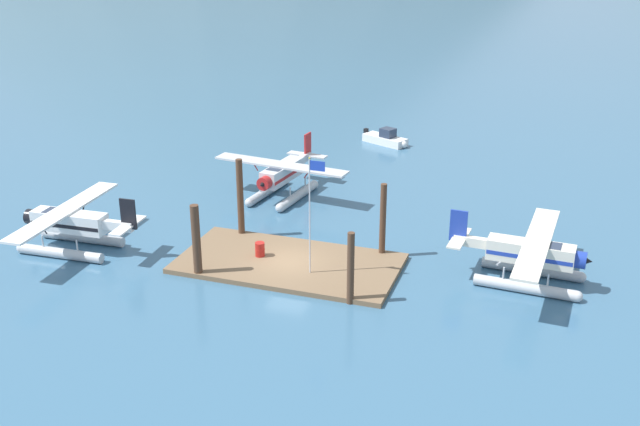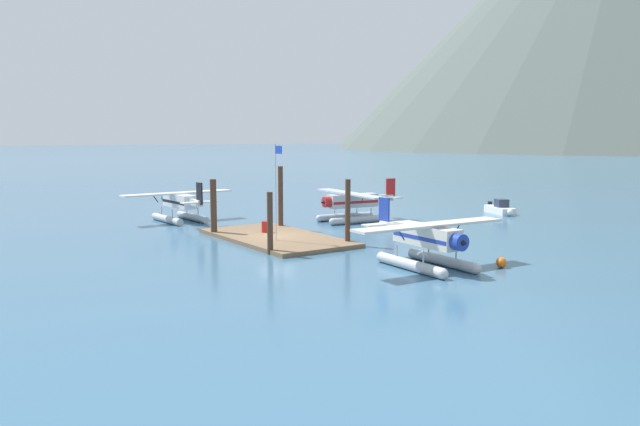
% 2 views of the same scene
% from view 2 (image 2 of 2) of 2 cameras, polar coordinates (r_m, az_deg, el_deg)
% --- Properties ---
extents(ground_plane, '(1200.00, 1200.00, 0.00)m').
position_cam_2_polar(ground_plane, '(46.33, -4.12, -2.49)').
color(ground_plane, '#38607F').
extents(dock_platform, '(13.15, 6.78, 0.30)m').
position_cam_2_polar(dock_platform, '(46.31, -4.12, -2.31)').
color(dock_platform, brown).
rests_on(dock_platform, ground).
extents(piling_near_left, '(0.50, 0.50, 4.45)m').
position_cam_2_polar(piling_near_left, '(48.51, -9.92, 0.51)').
color(piling_near_left, '#4C3323').
rests_on(piling_near_left, ground).
extents(piling_near_right, '(0.39, 0.39, 4.15)m').
position_cam_2_polar(piling_near_right, '(40.26, -4.70, -0.97)').
color(piling_near_right, '#4C3323').
rests_on(piling_near_right, ground).
extents(piling_far_left, '(0.42, 0.42, 5.30)m').
position_cam_2_polar(piling_far_left, '(51.32, -3.71, 1.43)').
color(piling_far_left, '#4C3323').
rests_on(piling_far_left, ground).
extents(piling_far_right, '(0.38, 0.38, 4.74)m').
position_cam_2_polar(piling_far_right, '(43.57, 2.61, 0.06)').
color(piling_far_right, '#4C3323').
rests_on(piling_far_right, ground).
extents(flagpole, '(0.95, 0.10, 6.97)m').
position_cam_2_polar(flagpole, '(43.71, -4.10, 2.97)').
color(flagpole, silver).
rests_on(flagpole, dock_platform).
extents(fuel_drum, '(0.62, 0.62, 0.88)m').
position_cam_2_polar(fuel_drum, '(47.91, -5.14, -1.29)').
color(fuel_drum, '#AD1E19').
rests_on(fuel_drum, dock_platform).
extents(mooring_buoy, '(0.63, 0.63, 0.63)m').
position_cam_2_polar(mooring_buoy, '(37.84, 16.57, -4.46)').
color(mooring_buoy, orange).
rests_on(mooring_buoy, ground).
extents(seaplane_cream_stbd_fwd, '(7.98, 10.46, 3.84)m').
position_cam_2_polar(seaplane_cream_stbd_fwd, '(36.57, 9.96, -2.65)').
color(seaplane_cream_stbd_fwd, '#B7BABF').
rests_on(seaplane_cream_stbd_fwd, ground).
extents(seaplane_silver_bow_left, '(10.49, 7.95, 3.84)m').
position_cam_2_polar(seaplane_silver_bow_left, '(55.90, 3.04, 0.79)').
color(seaplane_silver_bow_left, '#B7BABF').
rests_on(seaplane_silver_bow_left, ground).
extents(seaplane_white_port_aft, '(7.98, 10.45, 3.84)m').
position_cam_2_polar(seaplane_white_port_aft, '(57.34, -13.00, 0.78)').
color(seaplane_white_port_aft, '#B7BABF').
rests_on(seaplane_white_port_aft, ground).
extents(boat_white_open_north, '(4.56, 3.11, 1.50)m').
position_cam_2_polar(boat_white_open_north, '(64.44, 16.52, 0.37)').
color(boat_white_open_north, silver).
rests_on(boat_white_open_north, ground).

